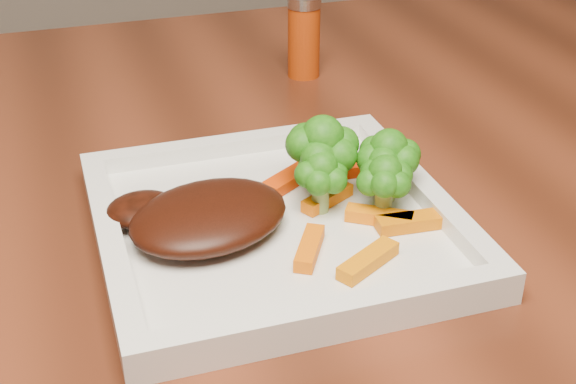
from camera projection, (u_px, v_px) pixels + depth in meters
name	position (u px, v px, depth m)	size (l,w,h in m)	color
plate	(276.00, 228.00, 0.62)	(0.27, 0.27, 0.01)	white
steak	(209.00, 216.00, 0.60)	(0.12, 0.10, 0.03)	#361008
broccoli_0	(322.00, 157.00, 0.64)	(0.07, 0.07, 0.07)	#226911
broccoli_1	(388.00, 163.00, 0.64)	(0.06, 0.06, 0.06)	#316F12
broccoli_2	(385.00, 182.00, 0.61)	(0.05, 0.05, 0.06)	#116110
broccoli_3	(321.00, 176.00, 0.62)	(0.05, 0.05, 0.06)	#2F7A14
carrot_0	(368.00, 261.00, 0.57)	(0.05, 0.01, 0.01)	orange
carrot_1	(416.00, 221.00, 0.61)	(0.06, 0.02, 0.01)	#D46703
carrot_2	(309.00, 248.00, 0.58)	(0.05, 0.01, 0.01)	#E96103
carrot_3	(373.00, 166.00, 0.69)	(0.06, 0.01, 0.01)	#E93103
carrot_4	(290.00, 179.00, 0.67)	(0.06, 0.02, 0.01)	#CD3403
carrot_5	(379.00, 216.00, 0.62)	(0.05, 0.01, 0.01)	orange
carrot_6	(327.00, 198.00, 0.64)	(0.05, 0.01, 0.01)	#FF6D04
spice_shaker	(304.00, 37.00, 0.89)	(0.04, 0.04, 0.09)	#A23309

